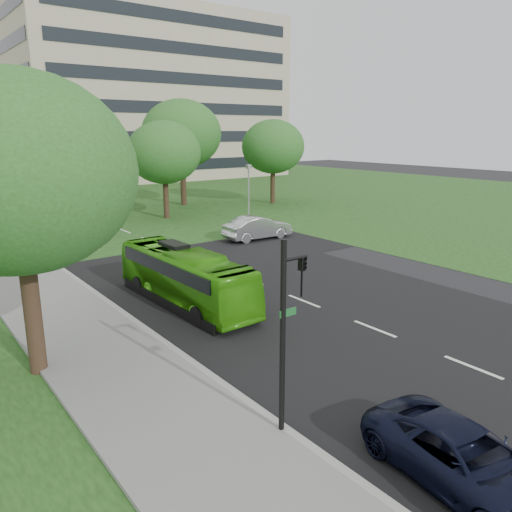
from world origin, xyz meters
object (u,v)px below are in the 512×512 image
(sedan, at_px, (258,228))
(camera_pole, at_px, (249,185))
(tree_park_c, at_px, (164,153))
(suv, at_px, (464,458))
(tree_side_near, at_px, (16,174))
(tree_park_b, at_px, (12,132))
(tree_park_e, at_px, (273,147))
(traffic_light, at_px, (288,323))
(office_building, at_px, (151,97))
(bus, at_px, (185,277))
(tree_park_d, at_px, (182,134))

(sedan, relative_size, camera_pole, 1.05)
(tree_park_c, bearing_deg, camera_pole, -48.80)
(camera_pole, bearing_deg, tree_park_c, 135.13)
(suv, bearing_deg, tree_side_near, 124.87)
(sedan, bearing_deg, tree_park_b, 41.53)
(tree_park_e, distance_m, sedan, 18.43)
(tree_park_c, relative_size, traffic_light, 1.65)
(camera_pole, bearing_deg, suv, -114.19)
(tree_park_b, bearing_deg, traffic_light, -92.10)
(office_building, relative_size, bus, 4.64)
(tree_park_e, distance_m, camera_pole, 11.17)
(tree_park_d, relative_size, bus, 1.21)
(tree_park_d, height_order, bus, tree_park_d)
(office_building, xyz_separation_m, traffic_light, (-29.00, -67.01, -9.57))
(bus, bearing_deg, tree_park_d, 59.62)
(camera_pole, bearing_deg, sedan, -117.31)
(tree_park_d, distance_m, traffic_light, 40.58)
(tree_park_b, xyz_separation_m, sedan, (12.12, -14.46, -6.44))
(tree_park_d, xyz_separation_m, traffic_light, (-17.35, -36.45, -4.12))
(camera_pole, bearing_deg, traffic_light, -120.52)
(camera_pole, bearing_deg, tree_park_e, 44.42)
(office_building, distance_m, tree_park_b, 44.08)
(tree_park_c, bearing_deg, tree_side_near, -125.23)
(bus, relative_size, sedan, 1.75)
(tree_park_e, height_order, sedan, tree_park_e)
(office_building, bearing_deg, sedan, -107.98)
(suv, bearing_deg, sedan, 69.29)
(tree_side_near, height_order, bus, tree_side_near)
(tree_park_b, relative_size, sedan, 2.18)
(tree_park_b, xyz_separation_m, tree_park_d, (16.13, 3.26, -0.20))
(bus, bearing_deg, tree_park_b, 92.30)
(sedan, bearing_deg, suv, 154.31)
(sedan, distance_m, traffic_light, 23.10)
(traffic_light, bearing_deg, tree_side_near, 107.41)
(tree_park_b, relative_size, tree_side_near, 1.18)
(sedan, bearing_deg, tree_side_near, 125.14)
(office_building, distance_m, camera_pole, 44.84)
(bus, height_order, traffic_light, traffic_light)
(suv, bearing_deg, traffic_light, 121.65)
(bus, distance_m, traffic_light, 10.53)
(sedan, relative_size, suv, 1.08)
(tree_park_b, height_order, traffic_light, tree_park_b)
(tree_side_near, xyz_separation_m, suv, (5.88, -10.90, -5.55))
(tree_park_d, relative_size, tree_park_e, 1.23)
(sedan, height_order, camera_pole, camera_pole)
(tree_park_b, bearing_deg, tree_park_e, -3.14)
(sedan, bearing_deg, tree_park_d, -11.19)
(sedan, bearing_deg, tree_park_c, 6.92)
(suv, bearing_deg, tree_park_e, 63.10)
(office_building, bearing_deg, tree_side_near, -118.96)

